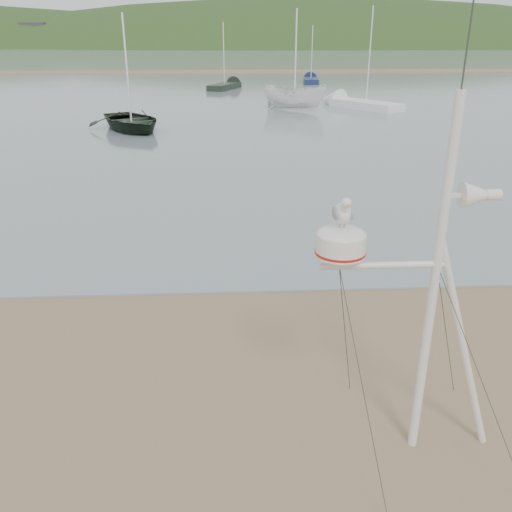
{
  "coord_description": "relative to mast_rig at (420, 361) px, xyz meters",
  "views": [
    {
      "loc": [
        1.95,
        -5.9,
        4.92
      ],
      "look_at": [
        2.33,
        1.0,
        2.06
      ],
      "focal_mm": 38.0,
      "sensor_mm": 36.0,
      "label": 1
    }
  ],
  "objects": [
    {
      "name": "ground",
      "position": [
        -4.2,
        0.54,
        -1.29
      ],
      "size": [
        560.0,
        560.0,
        0.0
      ],
      "primitive_type": "plane",
      "color": "brown",
      "rests_on": "ground"
    },
    {
      "name": "hill_ridge",
      "position": [
        14.32,
        235.54,
        -20.99
      ],
      "size": [
        620.0,
        180.0,
        80.0
      ],
      "color": "#213917",
      "rests_on": "ground"
    },
    {
      "name": "sailboat_blue_far",
      "position": [
        6.84,
        54.66,
        -0.99
      ],
      "size": [
        2.14,
        6.14,
        6.01
      ],
      "color": "#15224A",
      "rests_on": "ground"
    },
    {
      "name": "water",
      "position": [
        -4.2,
        132.54,
        -1.27
      ],
      "size": [
        560.0,
        256.0,
        0.04
      ],
      "primitive_type": "cube",
      "color": "slate",
      "rests_on": "ground"
    },
    {
      "name": "mast_rig",
      "position": [
        0.0,
        0.0,
        0.0
      ],
      "size": [
        2.37,
        2.53,
        5.35
      ],
      "color": "silver",
      "rests_on": "ground"
    },
    {
      "name": "far_cottages",
      "position": [
        -1.2,
        196.54,
        2.71
      ],
      "size": [
        294.4,
        6.3,
        8.0
      ],
      "color": "beige",
      "rests_on": "ground"
    },
    {
      "name": "sailboat_dark_mid",
      "position": [
        -1.7,
        48.41,
        -0.99
      ],
      "size": [
        3.86,
        6.34,
        6.23
      ],
      "color": "black",
      "rests_on": "ground"
    },
    {
      "name": "boat_white",
      "position": [
        2.39,
        32.1,
        1.01
      ],
      "size": [
        2.35,
        2.33,
        4.52
      ],
      "primitive_type": "imported",
      "rotation": [
        0.0,
        0.0,
        1.07
      ],
      "color": "white",
      "rests_on": "water"
    },
    {
      "name": "sandbar",
      "position": [
        -4.2,
        70.54,
        -1.22
      ],
      "size": [
        560.0,
        7.0,
        0.07
      ],
      "primitive_type": "cube",
      "color": "brown",
      "rests_on": "water"
    },
    {
      "name": "boat_dark",
      "position": [
        -7.29,
        24.34,
        1.31
      ],
      "size": [
        3.71,
        2.71,
        5.12
      ],
      "primitive_type": "imported",
      "rotation": [
        0.0,
        0.0,
        0.51
      ],
      "color": "black",
      "rests_on": "water"
    },
    {
      "name": "sailboat_white_near",
      "position": [
        6.37,
        34.23,
        -0.99
      ],
      "size": [
        5.42,
        6.93,
        7.11
      ],
      "color": "white",
      "rests_on": "ground"
    }
  ]
}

